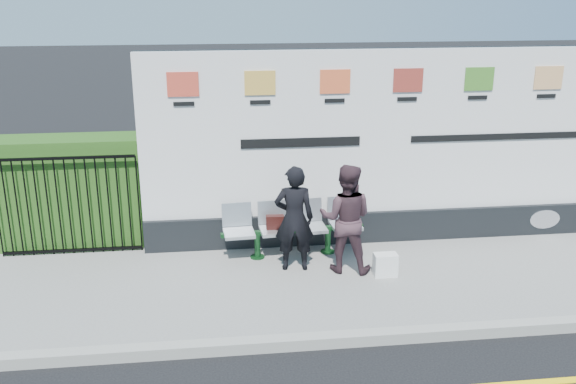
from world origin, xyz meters
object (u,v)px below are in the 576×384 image
object	(u,v)px
billboard	(402,160)
bench	(293,241)
woman_left	(294,218)
woman_right	(346,218)

from	to	relation	value
billboard	bench	world-z (taller)	billboard
billboard	woman_left	xyz separation A→B (m)	(-1.81, -0.94, -0.53)
bench	woman_left	world-z (taller)	woman_left
woman_left	bench	bearing A→B (deg)	-90.77
billboard	bench	bearing A→B (deg)	-165.31
billboard	woman_right	bearing A→B (deg)	-135.70
bench	woman_right	bearing A→B (deg)	-46.11
woman_right	woman_left	bearing A→B (deg)	7.30
woman_right	bench	bearing A→B (deg)	-24.99
woman_left	billboard	bearing A→B (deg)	-147.78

